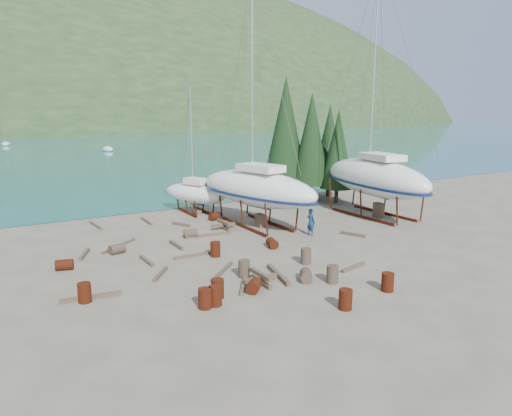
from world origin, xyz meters
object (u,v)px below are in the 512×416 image
large_sailboat_far (375,177)px  worker (311,222)px  large_sailboat_near (256,188)px  small_sailboat_shore (195,193)px

large_sailboat_far → worker: size_ratio=10.42×
large_sailboat_near → worker: large_sailboat_near is taller
worker → small_sailboat_shore: bearing=13.9°
large_sailboat_near → large_sailboat_far: (9.71, -2.09, 0.33)m
small_sailboat_shore → worker: small_sailboat_shore is taller
small_sailboat_shore → worker: (3.84, -10.61, -0.76)m
large_sailboat_near → worker: size_ratio=9.44×
large_sailboat_near → worker: (1.74, -4.24, -1.90)m
small_sailboat_shore → large_sailboat_near: bearing=-94.9°
large_sailboat_near → large_sailboat_far: 9.94m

